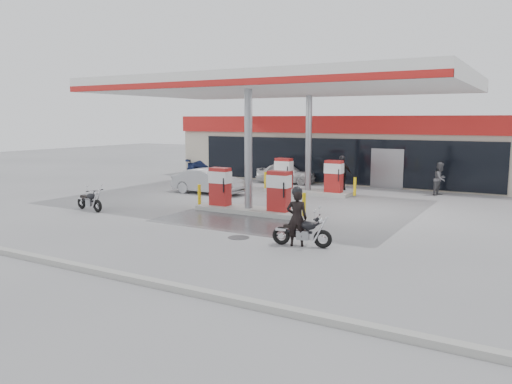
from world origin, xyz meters
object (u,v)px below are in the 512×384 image
pump_island_far (308,180)px  hatchback_silver (208,181)px  attendant (440,179)px  sedan_white (286,173)px  parked_car_left (215,167)px  main_motorcycle (303,233)px  parked_motorcycle (90,201)px  biker_walking (342,174)px  biker_main (297,218)px  pump_island_near (249,195)px

pump_island_far → hatchback_silver: size_ratio=1.33×
pump_island_far → attendant: pump_island_far is taller
sedan_white → parked_car_left: 6.40m
pump_island_far → main_motorcycle: 10.87m
main_motorcycle → parked_motorcycle: 10.28m
pump_island_far → main_motorcycle: pump_island_far is taller
pump_island_far → biker_walking: 2.43m
main_motorcycle → parked_car_left: bearing=121.3°
main_motorcycle → biker_main: biker_main is taller
pump_island_far → biker_main: 10.83m
main_motorcycle → parked_motorcycle: bearing=163.7°
attendant → hatchback_silver: (-10.47, -5.34, -0.20)m
pump_island_far → sedan_white: (-2.86, 3.20, -0.11)m
biker_main → parked_motorcycle: biker_main is taller
pump_island_near → sedan_white: pump_island_near is taller
sedan_white → biker_main: bearing=-159.3°
sedan_white → hatchback_silver: bearing=157.3°
pump_island_near → parked_car_left: 14.10m
biker_main → parked_car_left: 19.81m
parked_motorcycle → attendant: 16.81m
biker_main → attendant: bearing=-122.1°
main_motorcycle → biker_walking: (-3.26, 12.19, 0.46)m
pump_island_far → parked_car_left: (-9.06, 4.80, -0.15)m
pump_island_far → parked_motorcycle: pump_island_far is taller
pump_island_far → parked_motorcycle: (-5.96, -9.00, -0.31)m
pump_island_near → parked_car_left: size_ratio=1.32×
biker_main → pump_island_far: bearing=-91.5°
biker_walking → sedan_white: bearing=141.5°
sedan_white → hatchback_silver: size_ratio=0.91×
pump_island_far → attendant: bearing=25.0°
sedan_white → biker_walking: (3.87, -1.00, 0.27)m
parked_motorcycle → biker_main: bearing=4.8°
parked_motorcycle → hatchback_silver: size_ratio=0.45×
parked_motorcycle → parked_car_left: 14.14m
main_motorcycle → sedan_white: size_ratio=0.52×
pump_island_far → hatchback_silver: pump_island_far is taller
pump_island_near → main_motorcycle: pump_island_near is taller
pump_island_far → sedan_white: 4.29m
main_motorcycle → biker_main: 0.48m
pump_island_near → sedan_white: 9.63m
biker_walking → pump_island_far: bearing=-138.7°
biker_walking → attendant: bearing=-17.2°
sedan_white → attendant: 8.87m
pump_island_near → hatchback_silver: (-4.47, 3.46, -0.07)m
main_motorcycle → sedan_white: sedan_white is taller
main_motorcycle → attendant: bearing=71.5°
biker_walking → biker_main: bearing=-99.9°
pump_island_far → biker_walking: pump_island_far is taller
parked_car_left → biker_walking: size_ratio=2.22×
hatchback_silver → parked_car_left: hatchback_silver is taller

